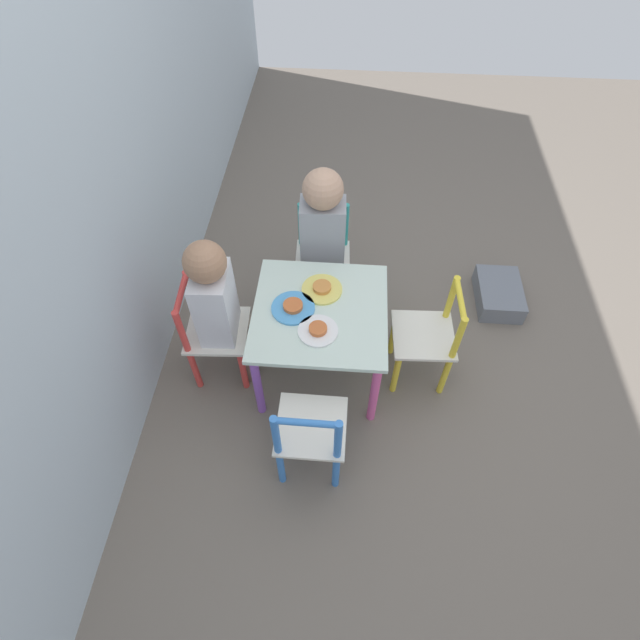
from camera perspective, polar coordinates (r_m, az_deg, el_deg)
ground_plane at (r=2.36m, az=0.00°, el=-5.46°), size 6.00×6.00×0.00m
house_wall at (r=1.69m, az=-29.41°, el=21.90°), size 6.00×0.06×2.60m
kids_table at (r=2.07m, az=0.00°, el=-0.03°), size 0.54×0.54×0.42m
chair_red at (r=2.20m, az=-12.17°, el=-1.45°), size 0.27×0.27×0.52m
chair_teal at (r=2.45m, az=0.32°, el=7.01°), size 0.27×0.27×0.52m
chair_blue at (r=1.90m, az=-1.17°, el=-12.90°), size 0.26×0.26×0.52m
chair_yellow at (r=2.19m, az=12.25°, el=-2.01°), size 0.27×0.27×0.52m
child_back at (r=2.03m, az=-11.46°, el=1.97°), size 0.21×0.22×0.77m
child_right at (r=2.26m, az=0.30°, el=9.99°), size 0.22×0.21×0.79m
plate_back at (r=2.02m, az=-3.10°, el=1.46°), size 0.18×0.18×0.03m
plate_right at (r=2.08m, az=0.22°, el=3.59°), size 0.17×0.17×0.03m
plate_left at (r=1.94m, az=-0.24°, el=-1.19°), size 0.16×0.16×0.03m
storage_bin at (r=2.73m, az=19.73°, el=2.83°), size 0.31×0.22×0.10m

